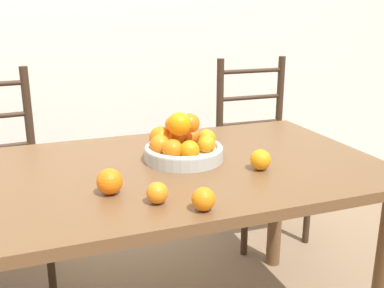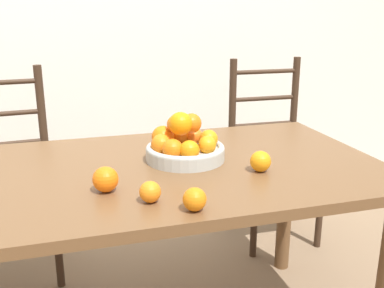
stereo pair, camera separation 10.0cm
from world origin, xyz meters
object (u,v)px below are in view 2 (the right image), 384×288
(orange_loose_2, at_px, (195,199))
(chair_right, at_px, (272,155))
(orange_loose_3, at_px, (150,192))
(fruit_bowl, at_px, (184,145))
(orange_loose_0, at_px, (260,161))
(chair_left, at_px, (7,181))
(orange_loose_1, at_px, (105,179))

(orange_loose_2, relative_size, chair_right, 0.07)
(orange_loose_3, bearing_deg, chair_right, 48.50)
(fruit_bowl, relative_size, orange_loose_3, 4.59)
(orange_loose_0, bearing_deg, chair_left, 136.40)
(orange_loose_2, bearing_deg, chair_left, 118.88)
(chair_left, bearing_deg, orange_loose_2, -65.61)
(fruit_bowl, xyz_separation_m, orange_loose_0, (0.21, -0.19, -0.02))
(chair_left, relative_size, chair_right, 1.00)
(fruit_bowl, distance_m, orange_loose_0, 0.28)
(fruit_bowl, xyz_separation_m, chair_left, (-0.68, 0.67, -0.31))
(fruit_bowl, distance_m, orange_loose_3, 0.38)
(orange_loose_0, relative_size, chair_right, 0.07)
(chair_right, bearing_deg, fruit_bowl, -135.04)
(orange_loose_1, height_order, chair_left, chair_left)
(orange_loose_2, bearing_deg, orange_loose_1, 136.86)
(orange_loose_2, bearing_deg, orange_loose_3, 139.48)
(orange_loose_2, relative_size, chair_left, 0.07)
(orange_loose_0, bearing_deg, orange_loose_3, -160.57)
(orange_loose_0, bearing_deg, chair_right, 60.72)
(orange_loose_0, xyz_separation_m, orange_loose_3, (-0.40, -0.14, -0.00))
(orange_loose_1, bearing_deg, orange_loose_2, -43.14)
(fruit_bowl, distance_m, orange_loose_1, 0.37)
(orange_loose_3, distance_m, chair_left, 1.15)
(orange_loose_1, height_order, orange_loose_3, orange_loose_1)
(chair_left, height_order, chair_right, same)
(orange_loose_1, relative_size, chair_left, 0.08)
(orange_loose_3, bearing_deg, orange_loose_2, -40.52)
(orange_loose_0, distance_m, orange_loose_2, 0.38)
(orange_loose_2, height_order, orange_loose_3, orange_loose_2)
(fruit_bowl, xyz_separation_m, orange_loose_2, (-0.09, -0.42, -0.02))
(orange_loose_1, xyz_separation_m, chair_right, (0.99, 0.88, -0.30))
(orange_loose_1, height_order, orange_loose_2, orange_loose_1)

